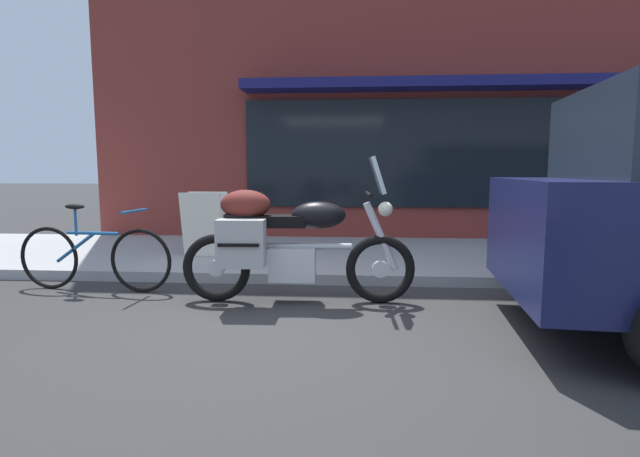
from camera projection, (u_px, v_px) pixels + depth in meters
The scene contains 5 objects.
ground_plane at pixel (286, 321), 4.12m from camera, with size 80.00×80.00×0.00m, color #303030.
storefront_building at pixel (634, 8), 7.77m from camera, with size 18.03×0.90×7.92m.
touring_motorcycle at pixel (284, 241), 4.62m from camera, with size 2.26×0.72×1.41m.
parked_bicycle at pixel (94, 256), 5.12m from camera, with size 1.73×0.48×0.93m.
sandwich_board_sign at pixel (204, 224), 6.53m from camera, with size 0.55×0.40×0.86m.
Camera 1 is at (0.58, -3.97, 1.28)m, focal length 27.16 mm.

